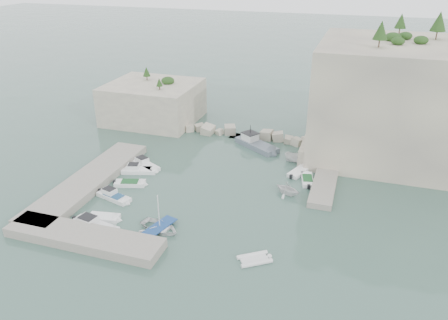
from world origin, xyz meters
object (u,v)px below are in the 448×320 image
(motorboat_c, at_px, (130,185))
(tender_east_a, at_px, (287,194))
(tender_east_c, at_px, (299,173))
(rowboat, at_px, (160,230))
(motorboat_a, at_px, (146,167))
(motorboat_d, at_px, (114,199))
(motorboat_f, at_px, (95,228))
(motorboat_e, at_px, (104,220))
(motorboat_b, at_px, (139,172))
(inflatable_dinghy, at_px, (254,261))
(tender_east_b, at_px, (307,182))
(work_boat, at_px, (256,147))
(tender_east_d, at_px, (299,163))

(motorboat_c, bearing_deg, tender_east_a, -5.11)
(tender_east_c, bearing_deg, rowboat, 167.07)
(motorboat_a, xyz_separation_m, rowboat, (9.09, -14.16, 0.00))
(motorboat_d, height_order, motorboat_f, same)
(rowboat, xyz_separation_m, tender_east_a, (12.26, 12.60, 0.00))
(motorboat_d, height_order, motorboat_e, motorboat_d)
(motorboat_e, relative_size, tender_east_c, 0.82)
(motorboat_b, distance_m, inflatable_dinghy, 25.21)
(motorboat_d, height_order, inflatable_dinghy, motorboat_d)
(motorboat_b, distance_m, tender_east_b, 23.88)
(inflatable_dinghy, relative_size, tender_east_b, 0.82)
(motorboat_c, height_order, tender_east_a, tender_east_a)
(motorboat_c, height_order, tender_east_b, same)
(motorboat_e, distance_m, tender_east_b, 27.36)
(motorboat_f, bearing_deg, inflatable_dinghy, 10.34)
(motorboat_c, xyz_separation_m, work_boat, (13.21, 17.70, 0.00))
(rowboat, xyz_separation_m, tender_east_b, (14.26, 16.88, 0.00))
(inflatable_dinghy, bearing_deg, work_boat, 69.02)
(motorboat_c, bearing_deg, tender_east_d, 17.91)
(motorboat_c, distance_m, motorboat_f, 10.55)
(inflatable_dinghy, height_order, work_boat, work_boat)
(motorboat_c, xyz_separation_m, motorboat_d, (-0.14, -3.91, 0.00))
(motorboat_b, xyz_separation_m, tender_east_c, (21.97, 6.81, 0.00))
(motorboat_c, relative_size, tender_east_b, 1.01)
(motorboat_b, bearing_deg, motorboat_e, -98.04)
(motorboat_d, relative_size, motorboat_e, 1.34)
(inflatable_dinghy, bearing_deg, motorboat_c, 117.81)
(motorboat_c, bearing_deg, motorboat_f, -99.71)
(motorboat_d, bearing_deg, motorboat_b, 109.83)
(motorboat_e, relative_size, tender_east_b, 0.90)
(motorboat_d, bearing_deg, motorboat_a, 108.55)
(tender_east_b, bearing_deg, inflatable_dinghy, 159.29)
(motorboat_c, distance_m, tender_east_a, 21.15)
(motorboat_e, bearing_deg, tender_east_a, 24.02)
(motorboat_b, distance_m, motorboat_d, 7.78)
(motorboat_b, height_order, motorboat_f, same)
(tender_east_c, bearing_deg, motorboat_b, 128.11)
(motorboat_f, height_order, tender_east_b, motorboat_f)
(tender_east_a, bearing_deg, tender_east_b, -2.54)
(motorboat_d, bearing_deg, tender_east_c, 49.99)
(motorboat_f, relative_size, inflatable_dinghy, 1.80)
(motorboat_d, xyz_separation_m, motorboat_e, (1.43, -4.65, 0.00))
(motorboat_a, height_order, rowboat, motorboat_a)
(motorboat_e, bearing_deg, motorboat_f, -100.73)
(motorboat_e, relative_size, inflatable_dinghy, 1.09)
(motorboat_c, height_order, inflatable_dinghy, motorboat_c)
(motorboat_f, bearing_deg, motorboat_d, 112.19)
(motorboat_e, bearing_deg, work_boat, 56.42)
(tender_east_a, bearing_deg, motorboat_e, 145.69)
(inflatable_dinghy, distance_m, tender_east_a, 14.63)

